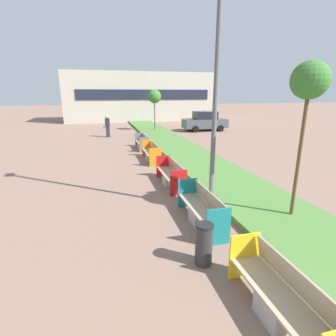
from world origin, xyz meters
TOP-DOWN VIEW (x-y plane):
  - planter_grass_strip at (3.20, 12.00)m, footprint 2.80×120.00m
  - building_backdrop at (4.00, 37.94)m, footprint 19.69×6.63m
  - bench_yellow_frame at (0.94, 4.13)m, footprint 0.65×2.18m
  - bench_teal_frame at (0.94, 7.52)m, footprint 0.65×2.33m
  - bench_red_frame at (0.94, 10.81)m, footprint 0.65×2.36m
  - bench_orange_frame at (0.94, 14.83)m, footprint 0.65×2.39m
  - bench_grey_frame at (0.94, 18.03)m, footprint 0.65×1.96m
  - litter_bin at (0.30, 5.79)m, footprint 0.38×0.38m
  - street_lamp_post at (1.55, 8.33)m, footprint 0.24×0.44m
  - sapling_tree_near at (3.50, 7.06)m, footprint 0.95×0.95m
  - sapling_tree_far at (3.50, 26.50)m, footprint 1.28×1.28m
  - pedestrian_walking at (-1.09, 23.63)m, footprint 0.53×0.24m
  - parked_car_distant at (8.18, 25.21)m, footprint 4.24×2.00m

SIDE VIEW (x-z plane):
  - planter_grass_strip at x=3.20m, z-range 0.00..0.18m
  - bench_grey_frame at x=0.94m, z-range -0.11..0.83m
  - bench_yellow_frame at x=0.94m, z-range -0.10..0.84m
  - bench_teal_frame at x=0.94m, z-range -0.10..0.84m
  - bench_red_frame at x=0.94m, z-range -0.09..0.85m
  - bench_orange_frame at x=0.94m, z-range -0.09..0.85m
  - litter_bin at x=0.30m, z-range 0.00..0.93m
  - pedestrian_walking at x=-1.09m, z-range 0.02..1.80m
  - parked_car_distant at x=8.18m, z-range -0.02..1.84m
  - building_backdrop at x=4.00m, z-range 0.00..6.13m
  - sapling_tree_far at x=3.50m, z-range 1.28..5.17m
  - sapling_tree_near at x=3.50m, z-range 1.60..5.90m
  - street_lamp_post at x=1.55m, z-range 0.39..9.00m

